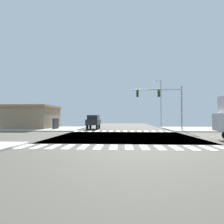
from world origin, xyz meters
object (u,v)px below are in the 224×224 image
(street_lamp, at_px, (160,100))
(bank_building, at_px, (18,117))
(suv_trailing_3, at_px, (94,121))
(traffic_signal_mast, at_px, (162,98))

(street_lamp, height_order, bank_building, street_lamp)
(street_lamp, bearing_deg, suv_trailing_3, -151.57)
(traffic_signal_mast, distance_m, suv_trailing_3, 11.86)
(traffic_signal_mast, height_order, suv_trailing_3, traffic_signal_mast)
(traffic_signal_mast, bearing_deg, bank_building, 167.05)
(traffic_signal_mast, height_order, street_lamp, street_lamp)
(traffic_signal_mast, bearing_deg, suv_trailing_3, 156.49)
(street_lamp, bearing_deg, bank_building, -167.59)
(traffic_signal_mast, bearing_deg, street_lamp, 80.10)
(street_lamp, height_order, suv_trailing_3, street_lamp)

